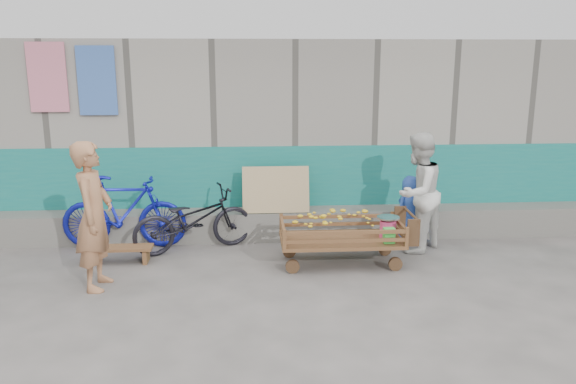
{
  "coord_description": "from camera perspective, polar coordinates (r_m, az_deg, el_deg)",
  "views": [
    {
      "loc": [
        -0.07,
        -5.96,
        2.68
      ],
      "look_at": [
        0.41,
        1.2,
        1.0
      ],
      "focal_mm": 35.0,
      "sensor_mm": 36.0,
      "label": 1
    }
  ],
  "objects": [
    {
      "name": "bicycle_dark",
      "position": [
        8.17,
        -9.57,
        -2.8
      ],
      "size": [
        1.85,
        1.2,
        0.92
      ],
      "primitive_type": "imported",
      "rotation": [
        0.0,
        0.0,
        1.94
      ],
      "color": "black",
      "rests_on": "ground"
    },
    {
      "name": "woman",
      "position": [
        8.17,
        13.01,
        -0.06
      ],
      "size": [
        1.05,
        1.05,
        1.72
      ],
      "primitive_type": "imported",
      "rotation": [
        0.0,
        0.0,
        3.92
      ],
      "color": "silver",
      "rests_on": "ground"
    },
    {
      "name": "banana_cart",
      "position": [
        7.53,
        5.21,
        -3.62
      ],
      "size": [
        1.78,
        0.81,
        0.76
      ],
      "color": "brown",
      "rests_on": "ground"
    },
    {
      "name": "vendor_man",
      "position": [
        7.02,
        -19.11,
        -2.32
      ],
      "size": [
        0.46,
        0.67,
        1.79
      ],
      "primitive_type": "imported",
      "rotation": [
        0.0,
        0.0,
        1.52
      ],
      "color": "#A46D48",
      "rests_on": "ground"
    },
    {
      "name": "ground",
      "position": [
        6.54,
        -2.97,
        -11.05
      ],
      "size": [
        80.0,
        80.0,
        0.0
      ],
      "primitive_type": "plane",
      "color": "#4F4C49",
      "rests_on": "ground"
    },
    {
      "name": "child",
      "position": [
        8.52,
        12.33,
        -1.82
      ],
      "size": [
        0.6,
        0.51,
        1.04
      ],
      "primitive_type": "imported",
      "rotation": [
        0.0,
        0.0,
        3.55
      ],
      "color": "#294DB1",
      "rests_on": "ground"
    },
    {
      "name": "building_wall",
      "position": [
        10.09,
        -3.46,
        6.23
      ],
      "size": [
        12.0,
        3.5,
        3.0
      ],
      "color": "gray",
      "rests_on": "ground"
    },
    {
      "name": "bench",
      "position": [
        7.99,
        -16.84,
        -5.75
      ],
      "size": [
        0.92,
        0.27,
        0.23
      ],
      "color": "brown",
      "rests_on": "ground"
    },
    {
      "name": "bicycle_blue",
      "position": [
        8.5,
        -16.34,
        -1.95
      ],
      "size": [
        1.82,
        0.57,
        1.08
      ],
      "primitive_type": "imported",
      "rotation": [
        0.0,
        0.0,
        1.54
      ],
      "color": "#11179C",
      "rests_on": "ground"
    }
  ]
}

